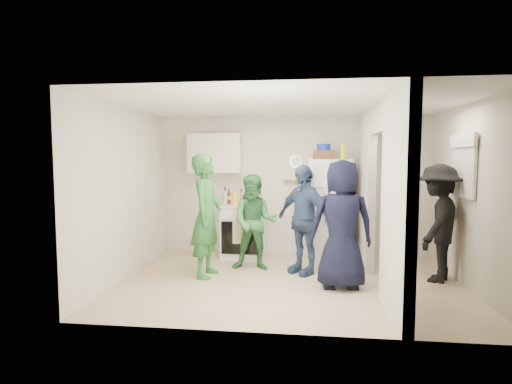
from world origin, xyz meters
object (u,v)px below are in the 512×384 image
at_px(person_green_left, 207,216).
at_px(person_green_center, 255,222).
at_px(person_denim, 303,219).
at_px(blue_bowl, 324,147).
at_px(yellow_cup_stack_top, 343,152).
at_px(wicker_basket, 323,155).
at_px(person_navy, 342,224).
at_px(stove, 244,231).
at_px(fridge, 329,210).
at_px(person_nook, 438,223).

height_order(person_green_left, person_green_center, person_green_left).
bearing_deg(person_denim, blue_bowl, 110.33).
relative_size(yellow_cup_stack_top, person_green_center, 0.17).
bearing_deg(wicker_basket, person_navy, -83.64).
distance_m(stove, person_green_left, 1.34).
height_order(fridge, blue_bowl, blue_bowl).
bearing_deg(blue_bowl, stove, -179.17).
distance_m(wicker_basket, yellow_cup_stack_top, 0.36).
height_order(fridge, wicker_basket, wicker_basket).
bearing_deg(person_green_left, person_navy, -94.81).
bearing_deg(person_navy, yellow_cup_stack_top, -100.97).
bearing_deg(yellow_cup_stack_top, fridge, 155.56).
distance_m(yellow_cup_stack_top, person_navy, 1.73).
distance_m(fridge, person_green_center, 1.41).
distance_m(stove, person_green_center, 0.86).
height_order(person_green_center, person_nook, person_nook).
height_order(person_green_left, person_navy, person_green_left).
height_order(blue_bowl, person_green_left, blue_bowl).
bearing_deg(stove, wicker_basket, 0.83).
xyz_separation_m(stove, person_navy, (1.55, -1.53, 0.40)).
bearing_deg(person_green_center, yellow_cup_stack_top, 24.19).
height_order(stove, person_green_left, person_green_left).
distance_m(person_navy, person_nook, 1.48).
distance_m(person_denim, person_nook, 1.92).
distance_m(stove, person_nook, 3.16).
bearing_deg(blue_bowl, fridge, -26.57).
distance_m(stove, yellow_cup_stack_top, 2.20).
bearing_deg(stove, person_denim, -40.60).
xyz_separation_m(fridge, person_navy, (0.07, -1.50, 0.00)).
bearing_deg(stove, person_green_left, -107.72).
bearing_deg(person_nook, person_denim, -64.30).
bearing_deg(fridge, person_denim, -117.24).
xyz_separation_m(person_green_center, person_navy, (1.27, -0.77, 0.12)).
bearing_deg(person_navy, person_denim, -56.43).
distance_m(wicker_basket, person_navy, 1.83).
bearing_deg(person_green_left, fridge, -52.88).
distance_m(blue_bowl, person_navy, 1.90).
relative_size(blue_bowl, person_navy, 0.14).
bearing_deg(person_navy, stove, -49.69).
height_order(yellow_cup_stack_top, person_green_center, yellow_cup_stack_top).
relative_size(fridge, person_nook, 1.04).
bearing_deg(yellow_cup_stack_top, stove, 175.62).
relative_size(yellow_cup_stack_top, person_green_left, 0.14).
distance_m(yellow_cup_stack_top, person_green_left, 2.53).
relative_size(person_green_left, person_nook, 1.08).
height_order(yellow_cup_stack_top, person_denim, yellow_cup_stack_top).
bearing_deg(fridge, person_nook, -34.66).
relative_size(person_navy, person_nook, 1.04).
distance_m(wicker_basket, person_green_left, 2.33).
bearing_deg(person_nook, wicker_basket, -93.67).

